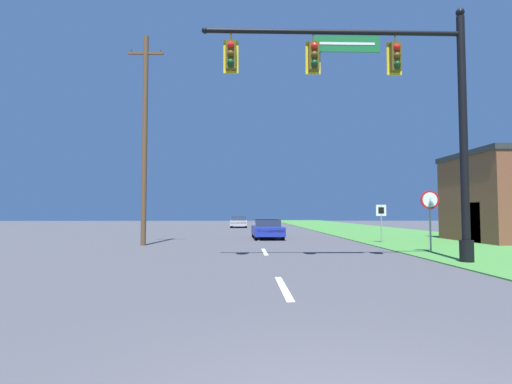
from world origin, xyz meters
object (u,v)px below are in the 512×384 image
(signal_mast, at_px, (394,102))
(far_car, at_px, (239,222))
(stop_sign, at_px, (430,207))
(route_sign_post, at_px, (381,215))
(utility_pole_near, at_px, (145,136))
(car_ahead, at_px, (267,229))

(signal_mast, bearing_deg, far_car, 99.79)
(stop_sign, bearing_deg, route_sign_post, 91.85)
(route_sign_post, xyz_separation_m, utility_pole_near, (-12.48, -1.04, 4.02))
(far_car, bearing_deg, stop_sign, -74.32)
(signal_mast, relative_size, car_ahead, 1.89)
(signal_mast, relative_size, utility_pole_near, 0.83)
(route_sign_post, bearing_deg, utility_pole_near, -175.22)
(utility_pole_near, bearing_deg, stop_sign, -18.68)
(stop_sign, xyz_separation_m, route_sign_post, (-0.17, 5.32, -0.34))
(signal_mast, height_order, utility_pole_near, utility_pole_near)
(signal_mast, relative_size, far_car, 1.93)
(signal_mast, bearing_deg, car_ahead, 105.29)
(far_car, bearing_deg, car_ahead, -83.91)
(car_ahead, bearing_deg, route_sign_post, -35.84)
(car_ahead, xyz_separation_m, stop_sign, (6.10, -9.60, 1.26))
(far_car, height_order, utility_pole_near, utility_pole_near)
(signal_mast, distance_m, far_car, 33.16)
(car_ahead, distance_m, far_car, 19.68)
(signal_mast, height_order, stop_sign, signal_mast)
(signal_mast, distance_m, route_sign_post, 9.61)
(far_car, xyz_separation_m, route_sign_post, (8.02, -23.85, 0.92))
(signal_mast, xyz_separation_m, stop_sign, (2.61, 3.18, -3.44))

